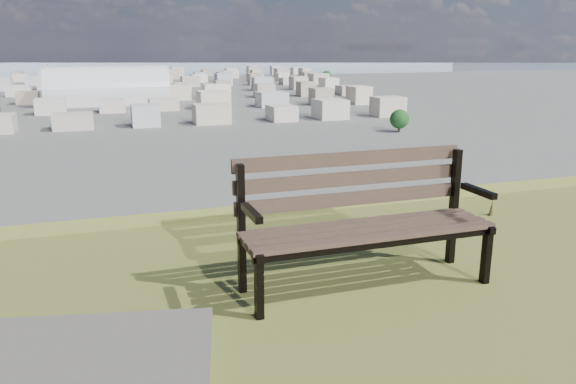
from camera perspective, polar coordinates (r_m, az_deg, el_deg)
name	(u,v)px	position (r m, az deg, el deg)	size (l,w,h in m)	color
park_bench	(362,213)	(4.49, 7.56, -2.14)	(2.01, 0.67, 1.04)	#483429
arena	(108,93)	(288.00, -17.80, 9.59)	(56.69, 23.95, 23.93)	silver
city_blocks	(103,84)	(397.04, -18.32, 10.41)	(395.00, 361.00, 7.00)	beige
city_trees	(51,91)	(322.60, -22.96, 9.46)	(406.52, 387.20, 9.98)	black
bay_water	(100,66)	(902.30, -18.60, 12.06)	(2400.00, 700.00, 0.12)	#869DAB
far_hills	(69,48)	(1406.07, -21.32, 13.49)	(2050.00, 340.00, 60.00)	#8391A3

